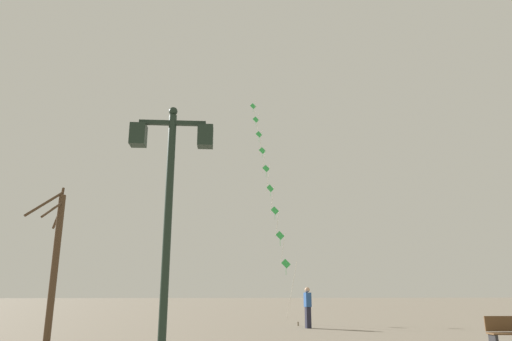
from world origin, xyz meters
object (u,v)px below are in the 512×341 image
Objects in this scene: twin_lantern_lamp_post at (170,186)px; kite_flyer at (308,306)px; bare_tree at (55,258)px; kite_train at (268,178)px.

twin_lantern_lamp_post is 2.85× the size of kite_flyer.
bare_tree is at bearing 121.71° from twin_lantern_lamp_post.
kite_flyer is at bearing -82.74° from kite_train.
twin_lantern_lamp_post reaches higher than kite_flyer.
bare_tree is (-4.37, 7.08, -0.82)m from twin_lantern_lamp_post.
kite_flyer is 0.35× the size of bare_tree.
kite_train reaches higher than twin_lantern_lamp_post.
kite_flyer is (4.66, 12.41, -2.47)m from twin_lantern_lamp_post.
kite_train is at bearing 0.04° from kite_flyer.
kite_flyer is 10.62m from bare_tree.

